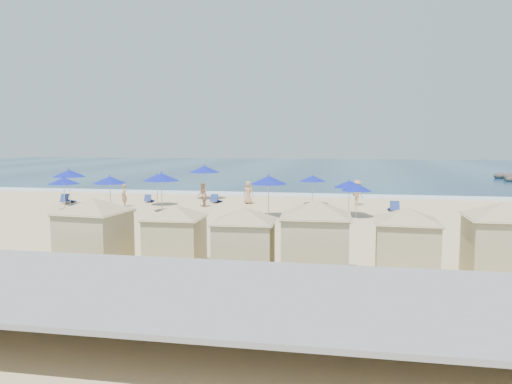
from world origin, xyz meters
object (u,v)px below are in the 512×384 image
at_px(beachgoer_0, 124,195).
at_px(umbrella_9, 357,188).
at_px(umbrella_1, 64,181).
at_px(umbrella_4, 204,169).
at_px(trash_bin, 223,237).
at_px(beachgoer_1, 202,195).
at_px(umbrella_6, 269,180).
at_px(umbrella_5, 161,177).
at_px(cabana_1, 175,229).
at_px(umbrella_2, 157,178).
at_px(beachgoer_3, 248,192).
at_px(cabana_5, 503,232).
at_px(cabana_4, 407,234).
at_px(umbrella_3, 110,180).
at_px(umbrella_7, 313,179).
at_px(umbrella_8, 349,184).
at_px(cabana_0, 94,224).
at_px(cabana_3, 316,230).
at_px(cabana_2, 244,233).
at_px(beachgoer_2, 358,193).
at_px(umbrella_0, 69,173).

bearing_deg(beachgoer_0, umbrella_9, 41.55).
height_order(umbrella_1, umbrella_4, umbrella_4).
distance_m(trash_bin, beachgoer_1, 13.08).
bearing_deg(umbrella_6, umbrella_5, 173.30).
bearing_deg(cabana_1, umbrella_2, 113.66).
bearing_deg(beachgoer_1, beachgoer_0, -107.17).
xyz_separation_m(beachgoer_1, beachgoer_3, (2.82, 2.19, -0.02)).
distance_m(cabana_5, umbrella_2, 24.47).
relative_size(umbrella_2, umbrella_6, 0.88).
relative_size(cabana_4, umbrella_3, 1.76).
distance_m(umbrella_1, umbrella_7, 16.93).
bearing_deg(cabana_5, umbrella_2, 138.11).
distance_m(umbrella_4, umbrella_9, 13.72).
bearing_deg(umbrella_8, cabana_0, -121.73).
bearing_deg(beachgoer_1, cabana_4, 10.04).
xyz_separation_m(beachgoer_0, beachgoer_1, (5.42, 0.85, 0.05)).
xyz_separation_m(cabana_5, umbrella_9, (-4.41, 13.20, 0.12)).
height_order(umbrella_7, beachgoer_3, umbrella_7).
bearing_deg(cabana_3, umbrella_9, 83.54).
xyz_separation_m(umbrella_7, beachgoer_0, (-12.85, -3.45, -1.08)).
xyz_separation_m(trash_bin, cabana_5, (10.26, -3.96, 1.29)).
xyz_separation_m(trash_bin, umbrella_8, (5.42, 10.07, 1.54)).
xyz_separation_m(cabana_0, umbrella_1, (-9.35, 13.37, 0.35)).
xyz_separation_m(umbrella_4, umbrella_9, (11.55, -7.37, -0.55)).
bearing_deg(cabana_0, umbrella_7, 71.55).
height_order(trash_bin, cabana_2, cabana_2).
bearing_deg(beachgoer_1, cabana_3, 1.94).
height_order(umbrella_8, beachgoer_1, umbrella_8).
relative_size(umbrella_5, beachgoer_2, 1.45).
bearing_deg(cabana_4, cabana_2, -172.77).
distance_m(trash_bin, beachgoer_3, 14.55).
distance_m(cabana_1, umbrella_7, 19.28).
bearing_deg(umbrella_6, cabana_1, -96.35).
height_order(umbrella_4, beachgoer_0, umbrella_4).
bearing_deg(beachgoer_1, umbrella_1, -93.84).
relative_size(cabana_4, umbrella_7, 1.96).
distance_m(trash_bin, beachgoer_0, 15.17).
height_order(trash_bin, cabana_3, cabana_3).
height_order(umbrella_4, umbrella_6, umbrella_4).
distance_m(cabana_0, beachgoer_3, 19.10).
distance_m(cabana_0, beachgoer_2, 21.92).
xyz_separation_m(umbrella_1, umbrella_4, (7.28, 7.80, 0.39)).
relative_size(umbrella_0, beachgoer_0, 1.64).
relative_size(umbrella_2, beachgoer_3, 1.37).
xyz_separation_m(umbrella_1, beachgoer_0, (2.97, 2.58, -1.17)).
relative_size(cabana_4, beachgoer_3, 2.56).
bearing_deg(umbrella_8, cabana_5, -70.97).
xyz_separation_m(cabana_3, umbrella_5, (-10.71, 13.74, 0.60)).
bearing_deg(umbrella_9, cabana_4, -83.85).
bearing_deg(beachgoer_2, umbrella_3, 79.36).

